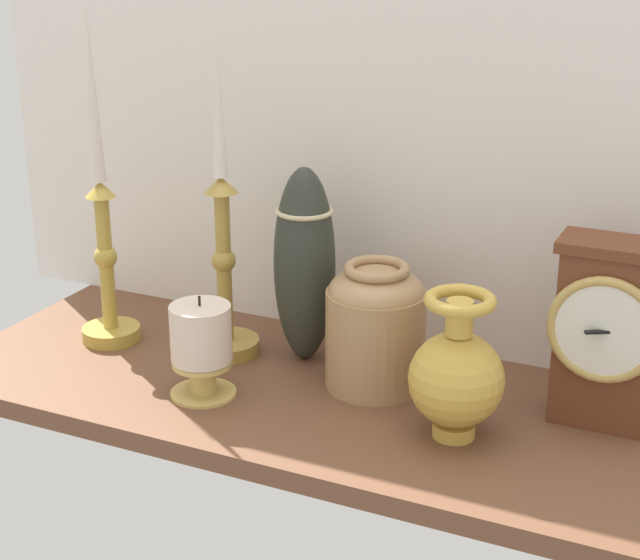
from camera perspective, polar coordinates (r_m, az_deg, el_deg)
ground_plane at (r=120.91cm, az=1.46°, el=-7.01°), size 100.00×36.00×2.40cm
back_wall at (r=126.48cm, az=5.03°, el=10.33°), size 120.00×2.00×65.00cm
mantel_clock at (r=114.20cm, az=15.79°, el=-2.83°), size 12.04×8.28×21.10cm
candlestick_tall_left at (r=127.50cm, az=-5.41°, el=1.04°), size 8.45×8.45×40.36cm
candlestick_tall_center at (r=133.25cm, az=-11.98°, el=2.10°), size 7.67×7.67×43.56cm
brass_vase_bulbous at (r=109.46cm, az=7.65°, el=-5.27°), size 10.35×10.35×16.48cm
brass_vase_jar at (r=119.87cm, az=3.14°, el=-2.44°), size 11.87×11.87×15.38cm
pillar_candle_front at (r=118.74cm, az=-6.66°, el=-3.64°), size 7.78×7.78×12.43cm
tall_ceramic_vase at (r=125.33cm, az=-0.87°, el=0.89°), size 7.65×7.65×24.89cm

